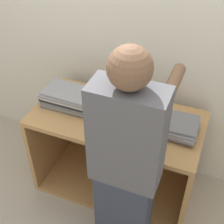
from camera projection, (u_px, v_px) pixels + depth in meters
name	position (u px, v px, depth m)	size (l,w,h in m)	color
ground_plane	(102.00, 213.00, 2.55)	(12.00, 12.00, 0.00)	#9E9384
wall_back	(138.00, 40.00, 2.34)	(8.00, 0.05, 2.40)	beige
cart	(120.00, 147.00, 2.60)	(1.27, 0.64, 0.77)	#A87A47
laptop_open	(119.00, 108.00, 2.30)	(0.37, 0.31, 0.24)	gray
laptop_stack_left	(68.00, 98.00, 2.37)	(0.39, 0.25, 0.13)	slate
laptop_stack_right	(170.00, 126.00, 2.15)	(0.39, 0.26, 0.09)	slate
person	(126.00, 172.00, 1.83)	(0.40, 0.53, 1.64)	#2D3342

